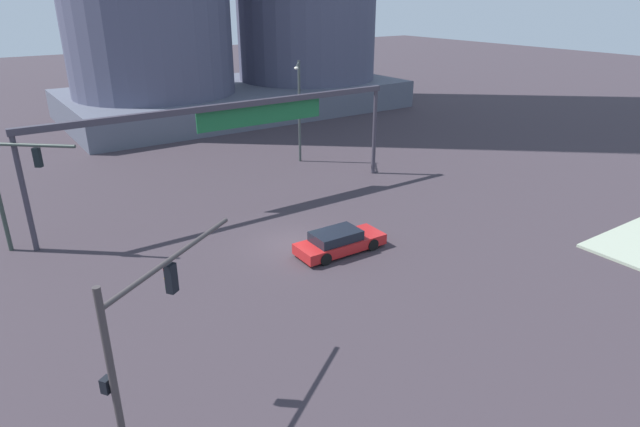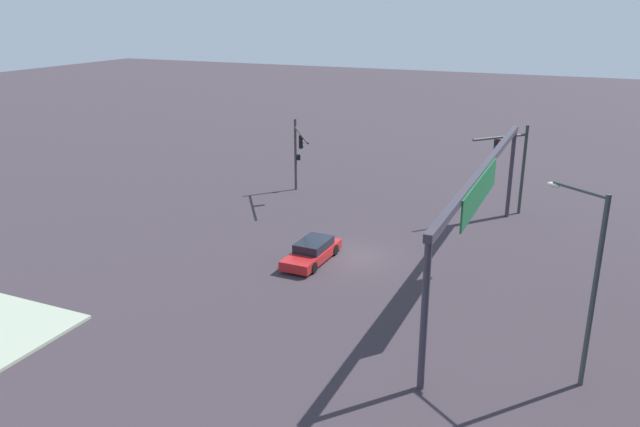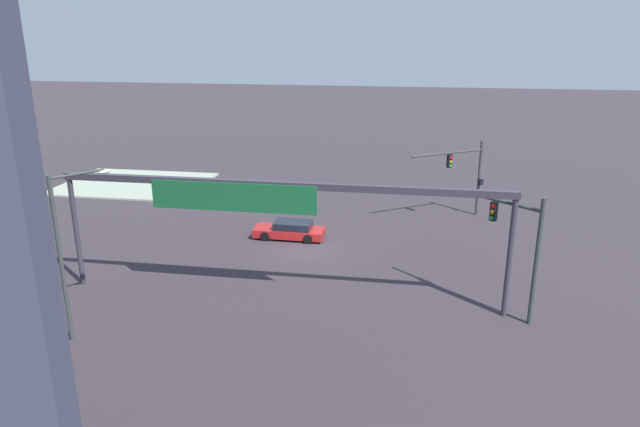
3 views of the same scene
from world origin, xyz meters
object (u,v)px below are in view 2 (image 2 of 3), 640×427
object	(u,v)px
traffic_signal_near_corner	(514,159)
traffic_signal_opposite_side	(298,147)
sedan_car_approaching	(312,252)
streetlamp_curved_arm	(589,274)

from	to	relation	value
traffic_signal_near_corner	traffic_signal_opposite_side	size ratio (longest dim) A/B	1.11
sedan_car_approaching	streetlamp_curved_arm	bearing A→B (deg)	65.82
traffic_signal_near_corner	sedan_car_approaching	xyz separation A→B (m)	(13.30, -9.23, -3.54)
traffic_signal_opposite_side	sedan_car_approaching	distance (m)	14.00
streetlamp_curved_arm	traffic_signal_near_corner	bearing A→B (deg)	-38.54
traffic_signal_near_corner	traffic_signal_opposite_side	bearing A→B (deg)	-43.87
traffic_signal_near_corner	sedan_car_approaching	world-z (taller)	traffic_signal_near_corner
traffic_signal_near_corner	sedan_car_approaching	bearing A→B (deg)	6.32
traffic_signal_near_corner	streetlamp_curved_arm	world-z (taller)	streetlamp_curved_arm
traffic_signal_near_corner	traffic_signal_opposite_side	world-z (taller)	traffic_signal_near_corner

